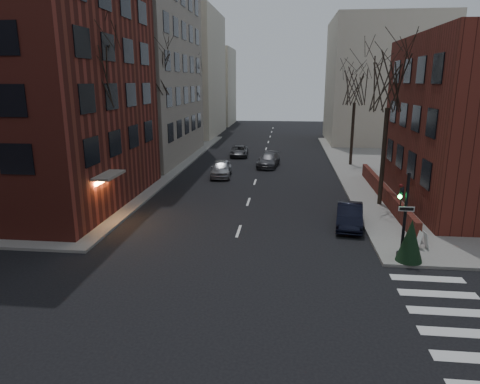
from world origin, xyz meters
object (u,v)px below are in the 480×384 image
(streetlamp_far, at_px, (200,113))
(parked_sedan, at_px, (349,216))
(sandwich_board, at_px, (422,240))
(tree_right_a, at_px, (390,82))
(evergreen_shrub, at_px, (410,240))
(tree_left_c, at_px, (191,82))
(car_lane_gray, at_px, (268,160))
(car_lane_silver, at_px, (221,169))
(car_lane_far, at_px, (239,151))
(tree_right_b, at_px, (355,87))
(streetlamp_near, at_px, (148,132))
(tree_left_b, at_px, (153,71))
(traffic_signal, at_px, (403,221))
(tree_left_a, at_px, (90,74))

(streetlamp_far, distance_m, parked_sedan, 32.19)
(sandwich_board, bearing_deg, tree_right_a, 90.18)
(sandwich_board, relative_size, evergreen_shrub, 0.43)
(tree_right_a, xyz_separation_m, streetlamp_far, (-17.00, 24.00, -3.79))
(tree_left_c, relative_size, car_lane_gray, 2.19)
(car_lane_silver, distance_m, car_lane_far, 10.52)
(tree_left_c, xyz_separation_m, car_lane_silver, (5.70, -14.21, -7.31))
(tree_left_c, relative_size, tree_right_b, 1.06)
(tree_right_b, bearing_deg, streetlamp_far, 149.53)
(streetlamp_near, relative_size, evergreen_shrub, 3.19)
(tree_left_b, bearing_deg, car_lane_gray, 25.78)
(tree_left_c, height_order, sandwich_board, tree_left_c)
(car_lane_gray, bearing_deg, tree_left_b, -146.55)
(tree_left_c, height_order, streetlamp_near, tree_left_c)
(streetlamp_near, bearing_deg, traffic_signal, -38.87)
(tree_left_a, distance_m, parked_sedan, 16.92)
(car_lane_far, xyz_separation_m, sandwich_board, (11.97, -26.13, -0.00))
(streetlamp_near, xyz_separation_m, sandwich_board, (17.47, -11.83, -3.67))
(car_lane_silver, distance_m, evergreen_shrub, 20.66)
(tree_right_a, relative_size, car_lane_far, 2.37)
(tree_right_b, bearing_deg, streetlamp_near, -149.53)
(traffic_signal, xyz_separation_m, parked_sedan, (-1.74, 4.44, -1.24))
(tree_right_b, distance_m, evergreen_shrub, 24.38)
(traffic_signal, relative_size, tree_right_a, 0.41)
(streetlamp_near, bearing_deg, evergreen_shrub, -39.45)
(parked_sedan, bearing_deg, car_lane_gray, 114.88)
(tree_left_a, bearing_deg, parked_sedan, -2.16)
(streetlamp_near, distance_m, streetlamp_far, 20.00)
(tree_right_a, bearing_deg, car_lane_far, 122.14)
(car_lane_gray, bearing_deg, tree_right_a, -49.99)
(parked_sedan, xyz_separation_m, car_lane_silver, (-9.30, 12.35, 0.05))
(tree_left_c, height_order, car_lane_silver, tree_left_c)
(tree_left_b, relative_size, parked_sedan, 2.68)
(tree_left_a, relative_size, tree_left_c, 1.06)
(streetlamp_near, bearing_deg, tree_left_c, 91.91)
(tree_left_c, distance_m, car_lane_gray, 15.31)
(tree_left_b, relative_size, tree_left_c, 1.11)
(tree_left_a, xyz_separation_m, tree_right_b, (17.60, 18.00, -0.88))
(tree_left_a, height_order, car_lane_silver, tree_left_a)
(streetlamp_far, distance_m, evergreen_shrub, 37.43)
(sandwich_board, distance_m, evergreen_shrub, 2.05)
(streetlamp_far, distance_m, sandwich_board, 36.50)
(parked_sedan, bearing_deg, car_lane_far, 118.72)
(traffic_signal, height_order, tree_left_c, tree_left_c)
(evergreen_shrub, bearing_deg, parked_sedan, 112.15)
(traffic_signal, distance_m, car_lane_gray, 22.82)
(tree_right_b, bearing_deg, car_lane_far, 159.51)
(car_lane_gray, distance_m, car_lane_far, 6.65)
(parked_sedan, relative_size, evergreen_shrub, 2.05)
(tree_left_c, bearing_deg, car_lane_far, -31.25)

